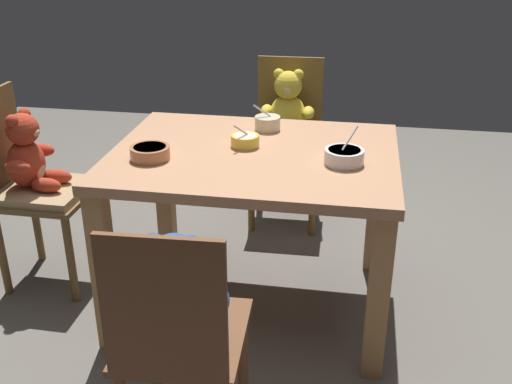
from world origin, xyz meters
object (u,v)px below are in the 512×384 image
at_px(teddy_chair_near_front, 178,315).
at_px(porridge_bowl_white_near_right, 344,156).
at_px(teddy_chair_near_left, 32,173).
at_px(porridge_bowl_cream_far_center, 268,123).
at_px(dining_table, 254,180).
at_px(porridge_bowl_terracotta_near_left, 150,152).
at_px(teddy_chair_far_center, 287,124).
at_px(porridge_bowl_yellow_center, 245,140).

distance_m(teddy_chair_near_front, porridge_bowl_white_near_right, 0.93).
bearing_deg(teddy_chair_near_left, porridge_bowl_cream_far_center, 14.54).
bearing_deg(dining_table, teddy_chair_near_left, 178.38).
bearing_deg(porridge_bowl_cream_far_center, porridge_bowl_terracotta_near_left, -132.99).
height_order(teddy_chair_far_center, porridge_bowl_terracotta_near_left, teddy_chair_far_center).
height_order(teddy_chair_far_center, porridge_bowl_white_near_right, teddy_chair_far_center).
relative_size(teddy_chair_near_front, porridge_bowl_white_near_right, 5.76).
relative_size(porridge_bowl_yellow_center, porridge_bowl_white_near_right, 0.78).
height_order(dining_table, porridge_bowl_cream_far_center, porridge_bowl_cream_far_center).
distance_m(porridge_bowl_terracotta_near_left, porridge_bowl_yellow_center, 0.39).
bearing_deg(dining_table, teddy_chair_far_center, 88.04).
bearing_deg(porridge_bowl_cream_far_center, teddy_chair_far_center, 88.29).
distance_m(teddy_chair_near_left, porridge_bowl_cream_far_center, 1.06).
distance_m(dining_table, porridge_bowl_terracotta_near_left, 0.43).
relative_size(teddy_chair_near_front, teddy_chair_near_left, 0.97).
distance_m(teddy_chair_far_center, porridge_bowl_yellow_center, 0.83).
distance_m(teddy_chair_far_center, teddy_chair_near_left, 1.32).
xyz_separation_m(teddy_chair_near_left, porridge_bowl_white_near_right, (1.36, -0.09, 0.21)).
bearing_deg(teddy_chair_near_left, dining_table, -0.97).
bearing_deg(dining_table, porridge_bowl_terracotta_near_left, -159.25).
height_order(dining_table, teddy_chair_near_front, teddy_chair_near_front).
xyz_separation_m(porridge_bowl_terracotta_near_left, porridge_bowl_yellow_center, (0.34, 0.20, -0.00)).
distance_m(teddy_chair_far_center, porridge_bowl_white_near_right, 1.01).
distance_m(teddy_chair_near_front, teddy_chair_near_left, 1.30).
height_order(dining_table, porridge_bowl_yellow_center, porridge_bowl_yellow_center).
bearing_deg(porridge_bowl_white_near_right, teddy_chair_near_front, -117.75).
bearing_deg(teddy_chair_near_left, porridge_bowl_terracotta_near_left, -15.03).
distance_m(dining_table, teddy_chair_far_center, 0.87).
xyz_separation_m(dining_table, teddy_chair_near_left, (-1.00, 0.03, -0.06)).
bearing_deg(teddy_chair_far_center, porridge_bowl_terracotta_near_left, -23.35).
bearing_deg(dining_table, porridge_bowl_white_near_right, -10.53).
height_order(teddy_chair_near_left, porridge_bowl_cream_far_center, teddy_chair_near_left).
height_order(teddy_chair_near_left, porridge_bowl_terracotta_near_left, teddy_chair_near_left).
distance_m(teddy_chair_near_front, porridge_bowl_terracotta_near_left, 0.82).
relative_size(dining_table, teddy_chair_near_front, 1.31).
bearing_deg(porridge_bowl_cream_far_center, teddy_chair_near_left, -166.11).
relative_size(porridge_bowl_cream_far_center, porridge_bowl_yellow_center, 1.01).
bearing_deg(porridge_bowl_terracotta_near_left, teddy_chair_far_center, 67.83).
xyz_separation_m(dining_table, porridge_bowl_cream_far_center, (0.01, 0.28, 0.15)).
height_order(teddy_chair_near_front, porridge_bowl_terracotta_near_left, teddy_chair_near_front).
height_order(teddy_chair_far_center, teddy_chair_near_front, teddy_chair_far_center).
distance_m(porridge_bowl_yellow_center, porridge_bowl_white_near_right, 0.42).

